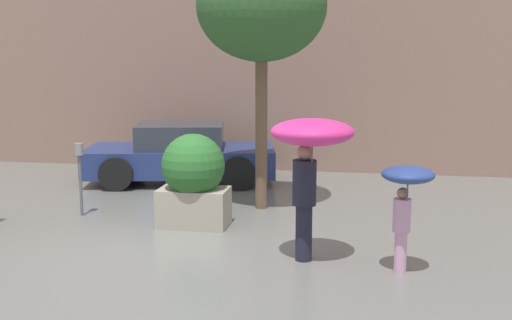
{
  "coord_description": "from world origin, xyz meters",
  "views": [
    {
      "loc": [
        2.77,
        -8.42,
        2.78
      ],
      "look_at": [
        1.01,
        1.6,
        1.05
      ],
      "focal_mm": 45.0,
      "sensor_mm": 36.0,
      "label": 1
    }
  ],
  "objects_px": {
    "parking_meter": "(80,164)",
    "person_adult": "(311,146)",
    "planter_box": "(193,178)",
    "parked_car_near": "(181,155)",
    "person_child": "(406,190)",
    "street_tree": "(262,7)"
  },
  "relations": [
    {
      "from": "parked_car_near",
      "to": "street_tree",
      "type": "height_order",
      "value": "street_tree"
    },
    {
      "from": "planter_box",
      "to": "person_child",
      "type": "distance_m",
      "value": 3.66
    },
    {
      "from": "person_adult",
      "to": "person_child",
      "type": "relative_size",
      "value": 1.39
    },
    {
      "from": "person_adult",
      "to": "parked_car_near",
      "type": "relative_size",
      "value": 0.45
    },
    {
      "from": "street_tree",
      "to": "parking_meter",
      "type": "height_order",
      "value": "street_tree"
    },
    {
      "from": "street_tree",
      "to": "person_adult",
      "type": "bearing_deg",
      "value": -68.51
    },
    {
      "from": "person_child",
      "to": "parked_car_near",
      "type": "distance_m",
      "value": 6.8
    },
    {
      "from": "street_tree",
      "to": "person_child",
      "type": "bearing_deg",
      "value": -53.11
    },
    {
      "from": "planter_box",
      "to": "person_child",
      "type": "bearing_deg",
      "value": -28.6
    },
    {
      "from": "person_adult",
      "to": "person_child",
      "type": "height_order",
      "value": "person_adult"
    },
    {
      "from": "person_child",
      "to": "street_tree",
      "type": "relative_size",
      "value": 0.31
    },
    {
      "from": "person_child",
      "to": "parked_car_near",
      "type": "xyz_separation_m",
      "value": [
        -4.42,
        5.14,
        -0.49
      ]
    },
    {
      "from": "planter_box",
      "to": "parking_meter",
      "type": "xyz_separation_m",
      "value": [
        -2.07,
        0.3,
        0.12
      ]
    },
    {
      "from": "parked_car_near",
      "to": "planter_box",
      "type": "bearing_deg",
      "value": -171.65
    },
    {
      "from": "planter_box",
      "to": "parked_car_near",
      "type": "relative_size",
      "value": 0.35
    },
    {
      "from": "person_child",
      "to": "street_tree",
      "type": "bearing_deg",
      "value": -173.54
    },
    {
      "from": "street_tree",
      "to": "parking_meter",
      "type": "xyz_separation_m",
      "value": [
        -2.94,
        -1.07,
        -2.62
      ]
    },
    {
      "from": "planter_box",
      "to": "street_tree",
      "type": "distance_m",
      "value": 3.18
    },
    {
      "from": "street_tree",
      "to": "parked_car_near",
      "type": "bearing_deg",
      "value": 135.8
    },
    {
      "from": "person_adult",
      "to": "parked_car_near",
      "type": "height_order",
      "value": "person_adult"
    },
    {
      "from": "planter_box",
      "to": "person_child",
      "type": "xyz_separation_m",
      "value": [
        3.21,
        -1.75,
        0.3
      ]
    },
    {
      "from": "parking_meter",
      "to": "person_adult",
      "type": "bearing_deg",
      "value": -23.77
    }
  ]
}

